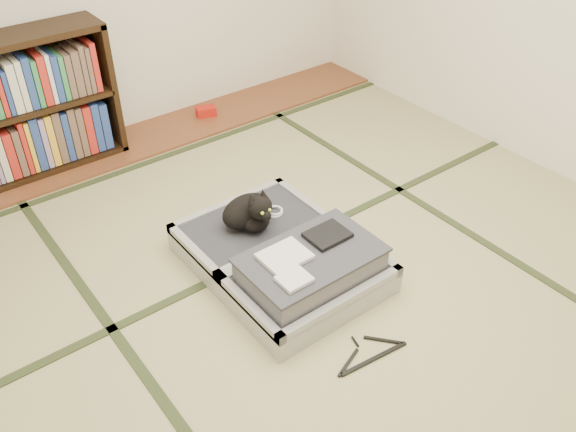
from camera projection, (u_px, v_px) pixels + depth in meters
floor at (321, 289)px, 3.22m from camera, size 4.50×4.50×0.00m
wood_strip at (147, 138)px, 4.49m from camera, size 4.00×0.50×0.02m
red_item at (206, 111)px, 4.74m from camera, size 0.17×0.13×0.07m
room_shell at (333, 12)px, 2.35m from camera, size 4.50×4.50×4.50m
tatami_borders at (266, 241)px, 3.53m from camera, size 4.00×4.50×0.01m
bookcase at (4, 115)px, 3.84m from camera, size 1.41×0.32×0.92m
suitcase at (285, 259)px, 3.25m from camera, size 0.79×1.06×0.31m
cat at (251, 212)px, 3.33m from camera, size 0.35×0.35×0.28m
cable_coil at (274, 211)px, 3.50m from camera, size 0.11×0.11×0.03m
hanger at (370, 355)px, 2.85m from camera, size 0.39×0.19×0.01m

